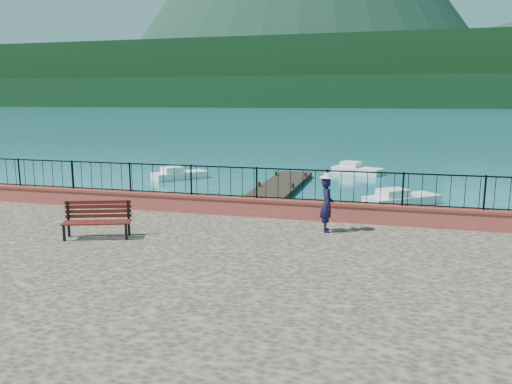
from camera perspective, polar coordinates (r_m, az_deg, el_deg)
The scene contains 13 objects.
ground at distance 12.71m, azimuth -2.97°, elevation -11.85°, with size 2000.00×2000.00×0.00m, color #19596B.
parapet at distance 15.67m, azimuth 1.14°, elevation -1.79°, with size 28.00×0.46×0.58m, color #B14140.
railing at distance 15.53m, azimuth 1.15°, elevation 0.97°, with size 27.00×0.05×0.95m, color black.
dock at distance 24.30m, azimuth 1.24°, elevation -0.58°, with size 2.00×16.00×0.30m, color #2D231C.
far_forest at distance 311.22m, azimuth 14.58°, elevation 10.98°, with size 900.00×60.00×18.00m, color black.
foothills at distance 371.58m, azimuth 14.78°, elevation 12.85°, with size 900.00×120.00×44.00m, color black.
park_bench at distance 13.93m, azimuth -17.67°, elevation -3.85°, with size 1.84×1.12×0.97m.
person at distance 13.96m, azimuth 8.10°, elevation -1.45°, with size 0.55×0.36×1.52m, color black.
hat at distance 13.82m, azimuth 8.19°, elevation 1.88°, with size 0.44×0.44×0.12m, color white.
boat_0 at distance 22.34m, azimuth -16.38°, elevation -1.35°, with size 3.46×1.30×0.80m, color white.
boat_2 at distance 24.19m, azimuth 16.36°, elevation -0.46°, with size 3.62×1.30×0.80m, color silver.
boat_3 at distance 31.18m, azimuth -8.71°, elevation 2.24°, with size 3.32×1.30×0.80m, color white.
boat_4 at distance 33.53m, azimuth 11.53°, elevation 2.73°, with size 3.24×1.30×0.80m, color silver.
Camera 1 is at (3.65, -11.17, 4.84)m, focal length 35.00 mm.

